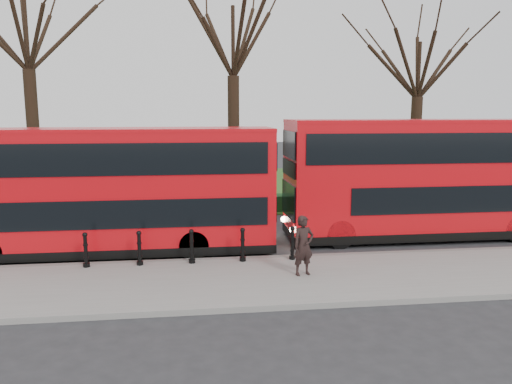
{
  "coord_description": "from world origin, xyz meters",
  "views": [
    {
      "loc": [
        -0.15,
        -16.15,
        4.74
      ],
      "look_at": [
        1.97,
        0.5,
        2.0
      ],
      "focal_mm": 35.0,
      "sensor_mm": 36.0,
      "label": 1
    }
  ],
  "objects": [
    {
      "name": "ground",
      "position": [
        0.0,
        0.0,
        0.0
      ],
      "size": [
        120.0,
        120.0,
        0.0
      ],
      "primitive_type": "plane",
      "color": "#28282B",
      "rests_on": "ground"
    },
    {
      "name": "pavement",
      "position": [
        0.0,
        -3.0,
        0.07
      ],
      "size": [
        60.0,
        4.0,
        0.15
      ],
      "primitive_type": "cube",
      "color": "gray",
      "rests_on": "ground"
    },
    {
      "name": "kerb",
      "position": [
        0.0,
        -1.0,
        0.07
      ],
      "size": [
        60.0,
        0.25,
        0.16
      ],
      "primitive_type": "cube",
      "color": "slate",
      "rests_on": "ground"
    },
    {
      "name": "grass_verge",
      "position": [
        0.0,
        15.0,
        0.03
      ],
      "size": [
        60.0,
        18.0,
        0.06
      ],
      "primitive_type": "cube",
      "color": "#2C521B",
      "rests_on": "ground"
    },
    {
      "name": "hedge",
      "position": [
        0.0,
        6.8,
        0.4
      ],
      "size": [
        60.0,
        0.9,
        0.8
      ],
      "primitive_type": "cube",
      "color": "black",
      "rests_on": "ground"
    },
    {
      "name": "yellow_line_outer",
      "position": [
        0.0,
        -0.7,
        0.01
      ],
      "size": [
        60.0,
        0.1,
        0.01
      ],
      "primitive_type": "cube",
      "color": "yellow",
      "rests_on": "ground"
    },
    {
      "name": "yellow_line_inner",
      "position": [
        0.0,
        -0.5,
        0.01
      ],
      "size": [
        60.0,
        0.1,
        0.01
      ],
      "primitive_type": "cube",
      "color": "yellow",
      "rests_on": "ground"
    },
    {
      "name": "tree_left",
      "position": [
        -8.0,
        10.0,
        8.92
      ],
      "size": [
        7.85,
        7.85,
        12.26
      ],
      "color": "black",
      "rests_on": "ground"
    },
    {
      "name": "tree_mid",
      "position": [
        2.0,
        10.0,
        8.61
      ],
      "size": [
        7.58,
        7.58,
        11.85
      ],
      "color": "black",
      "rests_on": "ground"
    },
    {
      "name": "tree_right",
      "position": [
        12.0,
        10.0,
        7.24
      ],
      "size": [
        6.38,
        6.38,
        9.97
      ],
      "color": "black",
      "rests_on": "ground"
    },
    {
      "name": "bollard_row",
      "position": [
        -0.24,
        -1.35,
        0.65
      ],
      "size": [
        6.38,
        0.15,
        1.0
      ],
      "color": "black",
      "rests_on": "pavement"
    },
    {
      "name": "bus_lead",
      "position": [
        -2.74,
        0.54,
        2.1
      ],
      "size": [
        10.5,
        2.41,
        4.17
      ],
      "color": "red",
      "rests_on": "ground"
    },
    {
      "name": "bus_rear",
      "position": [
        8.8,
        1.31,
        2.22
      ],
      "size": [
        11.1,
        2.55,
        4.42
      ],
      "color": "red",
      "rests_on": "ground"
    },
    {
      "name": "pedestrian",
      "position": [
        2.89,
        -2.86,
        1.0
      ],
      "size": [
        0.71,
        0.56,
        1.7
      ],
      "primitive_type": "imported",
      "rotation": [
        0.0,
        0.0,
        0.28
      ],
      "color": "black",
      "rests_on": "pavement"
    }
  ]
}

